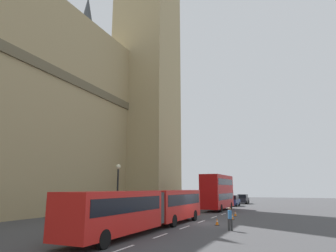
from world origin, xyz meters
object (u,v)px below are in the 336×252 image
traffic_cone_middle (232,217)px  pedestrian_near_cones (230,218)px  sedan_trailing (243,199)px  traffic_cone_east (235,213)px  traffic_cone_west (217,222)px  articulated_bus (149,206)px  sedan_lead (233,201)px  street_lamp (118,189)px  double_decker_bus (218,191)px

traffic_cone_middle → pedestrian_near_cones: bearing=-169.7°
sedan_trailing → traffic_cone_east: size_ratio=7.59×
traffic_cone_west → articulated_bus: bearing=140.1°
sedan_lead → traffic_cone_middle: 23.19m
traffic_cone_middle → traffic_cone_east: bearing=6.6°
sedan_trailing → street_lamp: bearing=173.0°
street_lamp → articulated_bus: bearing=-118.7°
sedan_trailing → pedestrian_near_cones: (-39.33, -5.54, -0.00)m
articulated_bus → sedan_trailing: 41.33m
traffic_cone_middle → pedestrian_near_cones: size_ratio=0.34×
double_decker_bus → pedestrian_near_cones: 20.46m
articulated_bus → street_lamp: (2.47, 4.51, 1.31)m
traffic_cone_middle → pedestrian_near_cones: pedestrian_near_cones is taller
sedan_trailing → pedestrian_near_cones: 39.72m
traffic_cone_west → traffic_cone_east: size_ratio=1.00×
double_decker_bus → traffic_cone_west: bearing=-166.4°
sedan_trailing → traffic_cone_east: (-27.51, -3.64, -0.63)m
double_decker_bus → sedan_lead: size_ratio=2.25×
articulated_bus → street_lamp: 5.30m
traffic_cone_east → pedestrian_near_cones: size_ratio=0.34×
traffic_cone_east → street_lamp: street_lamp is taller
street_lamp → pedestrian_near_cones: bearing=-92.6°
articulated_bus → traffic_cone_middle: 10.90m
traffic_cone_west → traffic_cone_middle: same height
traffic_cone_west → pedestrian_near_cones: 3.38m
sedan_lead → sedan_trailing: bearing=-2.2°
sedan_lead → traffic_cone_east: size_ratio=7.59×
double_decker_bus → traffic_cone_east: size_ratio=17.10×
sedan_lead → traffic_cone_west: size_ratio=7.59×
street_lamp → pedestrian_near_cones: street_lamp is taller
sedan_trailing → street_lamp: street_lamp is taller
double_decker_bus → sedan_trailing: bearing=-0.7°
pedestrian_near_cones → double_decker_bus: bearing=16.5°
traffic_cone_middle → sedan_lead: bearing=11.0°
articulated_bus → traffic_cone_east: articulated_bus is taller
traffic_cone_middle → traffic_cone_east: size_ratio=1.00×
double_decker_bus → street_lamp: 19.61m
sedan_trailing → traffic_cone_east: sedan_trailing is taller
articulated_bus → traffic_cone_east: 14.43m
traffic_cone_east → pedestrian_near_cones: pedestrian_near_cones is taller
articulated_bus → traffic_cone_east: size_ratio=31.25×
double_decker_bus → pedestrian_near_cones: bearing=-163.5°
articulated_bus → traffic_cone_west: (4.84, -4.05, -1.46)m
sedan_lead → traffic_cone_middle: (-22.76, -4.44, -0.63)m
traffic_cone_middle → street_lamp: 11.87m
sedan_lead → street_lamp: size_ratio=0.83×
traffic_cone_west → traffic_cone_east: (8.98, 0.17, 0.00)m
double_decker_bus → traffic_cone_east: (-7.73, -3.88, -2.43)m
traffic_cone_west → street_lamp: size_ratio=0.11×
sedan_trailing → traffic_cone_east: bearing=-172.5°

